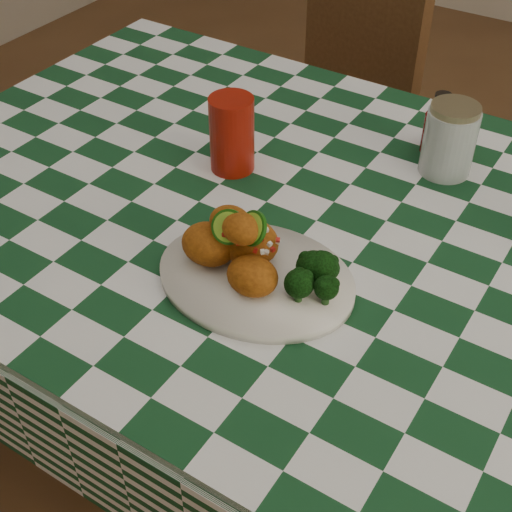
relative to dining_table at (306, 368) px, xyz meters
The scene contains 9 objects.
ground 0.39m from the dining_table, ahead, with size 5.00×5.00×0.00m, color brown.
dining_table is the anchor object (origin of this frame).
plate 0.44m from the dining_table, 91.07° to the right, with size 0.32×0.25×0.02m, color white, non-canonical shape.
fried_chicken_pile 0.50m from the dining_table, 96.63° to the right, with size 0.17×0.12×0.11m, color #A5530F, non-canonical shape.
broccoli_side 0.48m from the dining_table, 61.41° to the right, with size 0.08×0.08×0.06m, color black, non-canonical shape.
red_tumbler 0.52m from the dining_table, 164.59° to the left, with size 0.08×0.08×0.15m, color maroon.
ketchup_bottle 0.56m from the dining_table, 75.16° to the left, with size 0.06×0.06×0.12m, color #5D0405, non-canonical shape.
mason_jar 0.55m from the dining_table, 64.19° to the left, with size 0.09×0.09×0.14m, color #B2BCBA, non-canonical shape.
wooden_chair_left 0.84m from the dining_table, 119.16° to the left, with size 0.42×0.44×0.93m, color #472814, non-canonical shape.
Camera 1 is at (0.44, -0.88, 1.55)m, focal length 50.00 mm.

